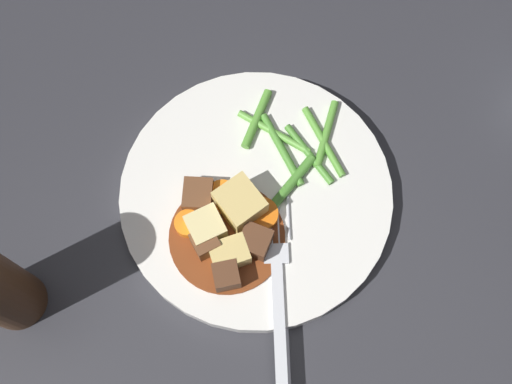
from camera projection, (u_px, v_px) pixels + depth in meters
ground_plane at (256, 198)px, 0.60m from camera, size 3.00×3.00×0.00m
dinner_plate at (256, 195)px, 0.59m from camera, size 0.25×0.25×0.02m
stew_sauce at (227, 237)px, 0.57m from camera, size 0.10×0.10×0.00m
carrot_slice_0 at (188, 224)px, 0.56m from camera, size 0.03×0.03×0.01m
carrot_slice_1 at (206, 211)px, 0.57m from camera, size 0.04×0.04×0.01m
carrot_slice_2 at (223, 197)px, 0.57m from camera, size 0.03×0.03×0.01m
carrot_slice_3 at (261, 215)px, 0.57m from camera, size 0.03×0.03×0.01m
potato_chunk_0 at (229, 254)px, 0.55m from camera, size 0.04×0.04×0.02m
potato_chunk_1 at (239, 203)px, 0.56m from camera, size 0.04×0.05×0.03m
potato_chunk_2 at (206, 228)px, 0.56m from camera, size 0.04×0.04×0.03m
meat_chunk_0 at (255, 242)px, 0.55m from camera, size 0.03×0.03×0.02m
meat_chunk_1 at (198, 196)px, 0.57m from camera, size 0.04×0.04×0.02m
meat_chunk_2 at (209, 246)px, 0.55m from camera, size 0.03×0.03×0.02m
meat_chunk_3 at (226, 276)px, 0.54m from camera, size 0.03×0.03×0.02m
green_bean_0 at (274, 132)px, 0.60m from camera, size 0.02×0.08×0.01m
green_bean_1 at (285, 191)px, 0.58m from camera, size 0.08×0.01×0.01m
green_bean_2 at (326, 134)px, 0.60m from camera, size 0.07×0.04×0.01m
green_bean_3 at (309, 154)px, 0.59m from camera, size 0.02×0.07×0.01m
green_bean_4 at (324, 142)px, 0.59m from camera, size 0.04×0.07×0.01m
green_bean_5 at (282, 149)px, 0.59m from camera, size 0.04×0.07×0.01m
green_bean_6 at (257, 119)px, 0.60m from camera, size 0.06×0.03×0.01m
fork at (278, 288)px, 0.55m from camera, size 0.14×0.13×0.00m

